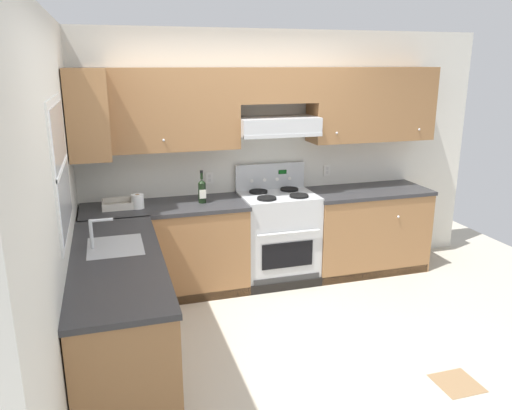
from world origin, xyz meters
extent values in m
plane|color=#B2AA99|center=(0.00, 0.00, 0.00)|extent=(7.04, 7.04, 0.00)
cube|color=olive|center=(1.03, -0.85, 0.00)|extent=(0.30, 0.30, 0.01)
cube|color=silver|center=(0.46, 1.62, 1.27)|extent=(4.68, 0.12, 2.55)
cube|color=olive|center=(-0.74, 1.38, 1.80)|extent=(1.47, 0.34, 0.76)
cube|color=olive|center=(1.47, 1.38, 1.80)|extent=(1.36, 0.34, 0.76)
cube|color=olive|center=(0.39, 1.38, 2.01)|extent=(0.80, 0.34, 0.34)
cube|color=#B7BABC|center=(0.39, 1.34, 1.62)|extent=(0.80, 0.46, 0.17)
cube|color=#B7BABC|center=(0.39, 1.12, 1.54)|extent=(0.80, 0.03, 0.04)
sphere|color=silver|center=(-0.74, 1.20, 1.54)|extent=(0.02, 0.02, 0.02)
sphere|color=silver|center=(0.99, 1.20, 1.54)|extent=(0.02, 0.02, 0.02)
sphere|color=silver|center=(1.95, 1.20, 1.54)|extent=(0.02, 0.02, 0.02)
cube|color=silver|center=(-0.26, 1.55, 1.08)|extent=(0.08, 0.01, 0.12)
cube|color=silver|center=(-0.26, 1.54, 1.10)|extent=(0.03, 0.00, 0.03)
cube|color=silver|center=(-0.26, 1.54, 1.06)|extent=(0.03, 0.00, 0.03)
cube|color=silver|center=(1.06, 1.55, 1.08)|extent=(0.08, 0.01, 0.12)
cube|color=silver|center=(1.06, 1.54, 1.10)|extent=(0.03, 0.00, 0.03)
cube|color=silver|center=(1.06, 1.54, 1.06)|extent=(0.03, 0.00, 0.03)
cube|color=silver|center=(-1.62, 0.10, 1.27)|extent=(0.12, 4.00, 2.55)
cube|color=white|center=(-1.57, 0.10, 1.55)|extent=(0.04, 1.00, 0.92)
cube|color=white|center=(-1.55, 0.10, 1.55)|extent=(0.01, 0.90, 0.82)
cube|color=white|center=(-1.54, 0.10, 1.55)|extent=(0.01, 0.90, 0.02)
cube|color=olive|center=(-1.38, 1.20, 1.80)|extent=(0.34, 0.64, 0.76)
cube|color=olive|center=(-0.76, 1.25, 0.44)|extent=(1.54, 0.61, 0.87)
cube|color=#2D2D30|center=(-0.76, 1.25, 0.89)|extent=(1.56, 0.63, 0.04)
cube|color=olive|center=(1.41, 1.25, 0.44)|extent=(1.27, 0.61, 0.87)
cube|color=#2D2D30|center=(1.41, 1.25, 0.89)|extent=(1.30, 0.63, 0.04)
cube|color=black|center=(0.26, 0.97, 0.04)|extent=(3.54, 0.06, 0.09)
sphere|color=silver|center=(-1.07, 0.93, 0.68)|extent=(0.03, 0.03, 0.03)
sphere|color=silver|center=(1.60, 0.93, 0.68)|extent=(0.03, 0.03, 0.03)
cube|color=olive|center=(-1.25, 0.00, 0.44)|extent=(0.61, 1.89, 0.87)
cube|color=#2D2D30|center=(-1.25, 0.00, 0.89)|extent=(0.63, 1.91, 0.04)
cube|color=black|center=(-0.97, 0.00, 0.04)|extent=(0.06, 1.85, 0.09)
cube|color=#999B9E|center=(-1.25, 0.23, 0.91)|extent=(0.40, 0.48, 0.01)
cube|color=#28282B|center=(-1.25, 0.23, 0.84)|extent=(0.34, 0.42, 0.14)
cylinder|color=silver|center=(-1.41, 0.23, 1.02)|extent=(0.03, 0.03, 0.22)
cylinder|color=silver|center=(-1.33, 0.23, 1.12)|extent=(0.16, 0.02, 0.02)
cube|color=#B7BABC|center=(0.39, 1.25, 0.46)|extent=(0.76, 0.58, 0.91)
cube|color=black|center=(0.39, 0.95, 0.38)|extent=(0.53, 0.01, 0.26)
cylinder|color=silver|center=(0.39, 0.93, 0.62)|extent=(0.65, 0.02, 0.02)
cube|color=#333333|center=(0.39, 0.96, 0.10)|extent=(0.70, 0.01, 0.11)
cube|color=#B7BABC|center=(0.39, 1.25, 0.92)|extent=(0.76, 0.58, 0.02)
cube|color=#B7BABC|center=(0.39, 1.52, 1.05)|extent=(0.76, 0.04, 0.29)
cube|color=#053F0C|center=(0.52, 1.50, 1.10)|extent=(0.09, 0.01, 0.04)
cylinder|color=black|center=(0.22, 1.11, 0.94)|extent=(0.19, 0.19, 0.02)
cylinder|color=black|center=(0.22, 1.11, 0.93)|extent=(0.07, 0.07, 0.01)
cylinder|color=black|center=(0.56, 1.11, 0.94)|extent=(0.19, 0.19, 0.02)
cylinder|color=black|center=(0.56, 1.11, 0.93)|extent=(0.07, 0.07, 0.01)
cylinder|color=black|center=(0.22, 1.39, 0.94)|extent=(0.19, 0.19, 0.02)
cylinder|color=black|center=(0.22, 1.39, 0.93)|extent=(0.07, 0.07, 0.01)
cylinder|color=black|center=(0.56, 1.39, 0.94)|extent=(0.19, 0.19, 0.02)
cylinder|color=black|center=(0.56, 1.39, 0.93)|extent=(0.07, 0.07, 0.01)
cylinder|color=white|center=(0.18, 1.50, 1.03)|extent=(0.04, 0.02, 0.04)
cylinder|color=white|center=(0.32, 1.50, 1.03)|extent=(0.04, 0.02, 0.04)
cylinder|color=white|center=(0.46, 1.50, 1.03)|extent=(0.04, 0.02, 0.04)
cylinder|color=white|center=(0.60, 1.50, 1.03)|extent=(0.04, 0.02, 0.04)
cylinder|color=black|center=(-0.40, 1.23, 1.01)|extent=(0.07, 0.07, 0.20)
cone|color=black|center=(-0.40, 1.23, 1.13)|extent=(0.07, 0.07, 0.04)
cylinder|color=black|center=(-0.40, 1.23, 1.19)|extent=(0.03, 0.03, 0.09)
cylinder|color=black|center=(-0.40, 1.23, 1.22)|extent=(0.03, 0.03, 0.02)
cube|color=silver|center=(-0.40, 1.20, 1.00)|extent=(0.06, 0.00, 0.09)
cube|color=beige|center=(-1.19, 1.31, 0.92)|extent=(0.22, 0.21, 0.02)
cube|color=beige|center=(-1.19, 1.18, 0.94)|extent=(0.28, 0.01, 0.07)
cube|color=beige|center=(-1.19, 1.43, 0.94)|extent=(0.28, 0.01, 0.07)
cube|color=beige|center=(-1.33, 1.31, 0.94)|extent=(0.01, 0.24, 0.07)
cube|color=beige|center=(-1.06, 1.31, 0.94)|extent=(0.01, 0.24, 0.07)
cylinder|color=white|center=(-1.01, 1.22, 0.98)|extent=(0.12, 0.12, 0.13)
cylinder|color=#9E7A51|center=(-1.01, 1.22, 1.04)|extent=(0.04, 0.04, 0.01)
camera|label=1|loc=(-1.25, -3.41, 2.21)|focal=35.12mm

